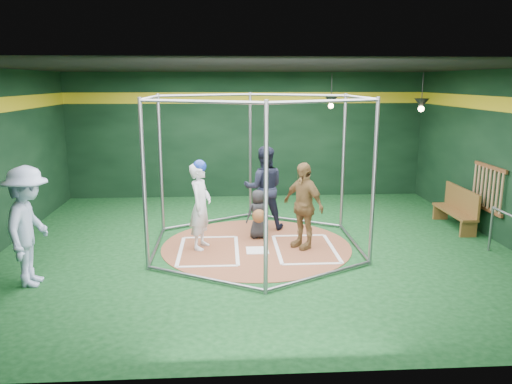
{
  "coord_description": "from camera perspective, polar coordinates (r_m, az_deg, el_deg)",
  "views": [
    {
      "loc": [
        -0.6,
        -9.56,
        3.26
      ],
      "look_at": [
        0.0,
        0.1,
        1.1
      ],
      "focal_mm": 35.0,
      "sensor_mm": 36.0,
      "label": 1
    }
  ],
  "objects": [
    {
      "name": "clay_disc",
      "position": [
        10.12,
        0.04,
        -6.18
      ],
      "size": [
        3.8,
        3.8,
        0.01
      ],
      "primitive_type": "cylinder",
      "color": "brown",
      "rests_on": "ground"
    },
    {
      "name": "batting_cage",
      "position": [
        9.74,
        0.04,
        2.17
      ],
      "size": [
        4.05,
        4.67,
        3.0
      ],
      "color": "gray",
      "rests_on": "ground"
    },
    {
      "name": "home_plate",
      "position": [
        9.83,
        0.15,
        -6.68
      ],
      "size": [
        0.43,
        0.43,
        0.01
      ],
      "primitive_type": "cube",
      "color": "white",
      "rests_on": "clay_disc"
    },
    {
      "name": "catcher_figure",
      "position": [
        10.46,
        0.24,
        -2.55
      ],
      "size": [
        0.58,
        0.63,
        1.03
      ],
      "color": "black",
      "rests_on": "clay_disc"
    },
    {
      "name": "steel_railing",
      "position": [
        10.31,
        26.65,
        -3.75
      ],
      "size": [
        0.05,
        1.04,
        0.9
      ],
      "color": "gray",
      "rests_on": "ground"
    },
    {
      "name": "bystander_blue",
      "position": [
        8.8,
        -24.54,
        -3.6
      ],
      "size": [
        0.76,
        1.29,
        1.96
      ],
      "primitive_type": "imported",
      "rotation": [
        0.0,
        0.0,
        1.6
      ],
      "color": "#ADBEE5",
      "rests_on": "ground"
    },
    {
      "name": "pendant_lamp_near",
      "position": [
        13.46,
        8.58,
        10.24
      ],
      "size": [
        0.34,
        0.34,
        0.9
      ],
      "color": "black",
      "rests_on": "room_shell"
    },
    {
      "name": "bat_rack",
      "position": [
        11.6,
        24.97,
        0.41
      ],
      "size": [
        0.07,
        1.25,
        0.98
      ],
      "color": "brown",
      "rests_on": "room_shell"
    },
    {
      "name": "batter_box_right",
      "position": [
        9.98,
        5.61,
        -6.44
      ],
      "size": [
        1.17,
        1.77,
        0.01
      ],
      "color": "white",
      "rests_on": "clay_disc"
    },
    {
      "name": "batter_figure",
      "position": [
        9.81,
        -6.37,
        -1.45
      ],
      "size": [
        0.57,
        0.71,
        1.77
      ],
      "color": "silver",
      "rests_on": "clay_disc"
    },
    {
      "name": "room_shell",
      "position": [
        9.7,
        0.03,
        3.65
      ],
      "size": [
        10.1,
        9.1,
        3.53
      ],
      "color": "#0B3313",
      "rests_on": "ground"
    },
    {
      "name": "dugout_bench",
      "position": [
        12.13,
        22.06,
        -1.65
      ],
      "size": [
        0.37,
        1.58,
        0.92
      ],
      "color": "brown",
      "rests_on": "ground"
    },
    {
      "name": "pendant_lamp_far",
      "position": [
        12.45,
        18.39,
        9.57
      ],
      "size": [
        0.34,
        0.34,
        0.9
      ],
      "color": "black",
      "rests_on": "room_shell"
    },
    {
      "name": "batter_box_left",
      "position": [
        9.86,
        -5.42,
        -6.67
      ],
      "size": [
        1.17,
        1.77,
        0.01
      ],
      "color": "white",
      "rests_on": "clay_disc"
    },
    {
      "name": "visitor_leopard",
      "position": [
        9.85,
        5.39,
        -1.53
      ],
      "size": [
        0.95,
        1.05,
        1.71
      ],
      "primitive_type": "imported",
      "rotation": [
        0.0,
        0.0,
        -0.91
      ],
      "color": "#A27C45",
      "rests_on": "clay_disc"
    },
    {
      "name": "umpire",
      "position": [
        11.07,
        0.91,
        0.48
      ],
      "size": [
        0.92,
        0.72,
        1.85
      ],
      "primitive_type": "imported",
      "rotation": [
        0.0,
        0.0,
        3.12
      ],
      "color": "black",
      "rests_on": "clay_disc"
    }
  ]
}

